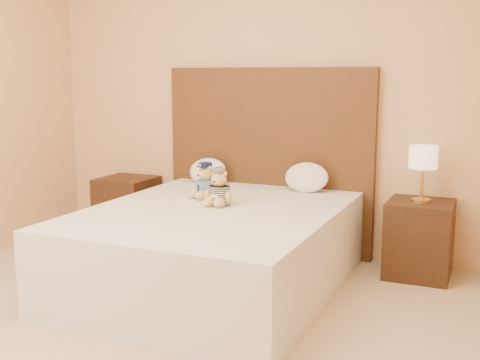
{
  "coord_description": "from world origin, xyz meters",
  "views": [
    {
      "loc": [
        1.76,
        -2.35,
        1.44
      ],
      "look_at": [
        0.08,
        1.45,
        0.71
      ],
      "focal_mm": 45.0,
      "sensor_mm": 36.0,
      "label": 1
    }
  ],
  "objects_px": {
    "lamp": "(423,160)",
    "pillow_left": "(208,170)",
    "nightstand_right": "(419,239)",
    "bed": "(214,248)",
    "pillow_right": "(307,176)",
    "nightstand_left": "(127,208)",
    "teddy_prisoner": "(219,188)",
    "teddy_police": "(206,181)"
  },
  "relations": [
    {
      "from": "lamp",
      "to": "pillow_right",
      "type": "bearing_deg",
      "value": 178.01
    },
    {
      "from": "teddy_police",
      "to": "nightstand_left",
      "type": "bearing_deg",
      "value": 177.84
    },
    {
      "from": "pillow_right",
      "to": "teddy_prisoner",
      "type": "bearing_deg",
      "value": -119.16
    },
    {
      "from": "pillow_left",
      "to": "nightstand_right",
      "type": "bearing_deg",
      "value": -1.0
    },
    {
      "from": "nightstand_right",
      "to": "teddy_prisoner",
      "type": "xyz_separation_m",
      "value": [
        -1.26,
        -0.69,
        0.4
      ]
    },
    {
      "from": "nightstand_right",
      "to": "pillow_right",
      "type": "height_order",
      "value": "pillow_right"
    },
    {
      "from": "bed",
      "to": "nightstand_left",
      "type": "height_order",
      "value": "same"
    },
    {
      "from": "nightstand_left",
      "to": "teddy_prisoner",
      "type": "height_order",
      "value": "teddy_prisoner"
    },
    {
      "from": "bed",
      "to": "pillow_right",
      "type": "distance_m",
      "value": 1.0
    },
    {
      "from": "lamp",
      "to": "pillow_right",
      "type": "relative_size",
      "value": 1.16
    },
    {
      "from": "bed",
      "to": "nightstand_right",
      "type": "bearing_deg",
      "value": 32.62
    },
    {
      "from": "nightstand_left",
      "to": "pillow_right",
      "type": "height_order",
      "value": "pillow_right"
    },
    {
      "from": "nightstand_left",
      "to": "teddy_prisoner",
      "type": "distance_m",
      "value": 1.47
    },
    {
      "from": "teddy_police",
      "to": "pillow_right",
      "type": "height_order",
      "value": "teddy_police"
    },
    {
      "from": "bed",
      "to": "nightstand_right",
      "type": "xyz_separation_m",
      "value": [
        1.25,
        0.8,
        -0.0
      ]
    },
    {
      "from": "teddy_prisoner",
      "to": "pillow_left",
      "type": "xyz_separation_m",
      "value": [
        -0.45,
        0.72,
        -0.01
      ]
    },
    {
      "from": "lamp",
      "to": "pillow_right",
      "type": "xyz_separation_m",
      "value": [
        -0.86,
        0.03,
        -0.18
      ]
    },
    {
      "from": "nightstand_right",
      "to": "pillow_left",
      "type": "xyz_separation_m",
      "value": [
        -1.72,
        0.03,
        0.39
      ]
    },
    {
      "from": "teddy_police",
      "to": "teddy_prisoner",
      "type": "xyz_separation_m",
      "value": [
        0.2,
        -0.19,
        -0.0
      ]
    },
    {
      "from": "nightstand_left",
      "to": "pillow_right",
      "type": "relative_size",
      "value": 1.59
    },
    {
      "from": "pillow_left",
      "to": "pillow_right",
      "type": "xyz_separation_m",
      "value": [
        0.85,
        0.0,
        0.01
      ]
    },
    {
      "from": "nightstand_left",
      "to": "lamp",
      "type": "xyz_separation_m",
      "value": [
        2.5,
        0.0,
        0.57
      ]
    },
    {
      "from": "teddy_police",
      "to": "pillow_right",
      "type": "relative_size",
      "value": 0.75
    },
    {
      "from": "teddy_prisoner",
      "to": "pillow_right",
      "type": "bearing_deg",
      "value": 64.6
    },
    {
      "from": "bed",
      "to": "pillow_left",
      "type": "xyz_separation_m",
      "value": [
        -0.47,
        0.83,
        0.39
      ]
    },
    {
      "from": "nightstand_right",
      "to": "teddy_police",
      "type": "distance_m",
      "value": 1.6
    },
    {
      "from": "nightstand_right",
      "to": "lamp",
      "type": "relative_size",
      "value": 1.38
    },
    {
      "from": "lamp",
      "to": "bed",
      "type": "bearing_deg",
      "value": -147.38
    },
    {
      "from": "nightstand_left",
      "to": "teddy_prisoner",
      "type": "bearing_deg",
      "value": -29.12
    },
    {
      "from": "nightstand_right",
      "to": "pillow_right",
      "type": "xyz_separation_m",
      "value": [
        -0.86,
        0.03,
        0.4
      ]
    },
    {
      "from": "bed",
      "to": "nightstand_right",
      "type": "distance_m",
      "value": 1.48
    },
    {
      "from": "lamp",
      "to": "pillow_left",
      "type": "relative_size",
      "value": 1.22
    },
    {
      "from": "nightstand_right",
      "to": "pillow_left",
      "type": "relative_size",
      "value": 1.68
    },
    {
      "from": "nightstand_left",
      "to": "pillow_right",
      "type": "distance_m",
      "value": 1.68
    },
    {
      "from": "lamp",
      "to": "pillow_left",
      "type": "bearing_deg",
      "value": 179.0
    },
    {
      "from": "bed",
      "to": "pillow_right",
      "type": "relative_size",
      "value": 5.79
    },
    {
      "from": "nightstand_left",
      "to": "teddy_police",
      "type": "bearing_deg",
      "value": -25.77
    },
    {
      "from": "bed",
      "to": "teddy_prisoner",
      "type": "distance_m",
      "value": 0.42
    },
    {
      "from": "bed",
      "to": "pillow_right",
      "type": "height_order",
      "value": "pillow_right"
    },
    {
      "from": "teddy_prisoner",
      "to": "pillow_left",
      "type": "bearing_deg",
      "value": 125.9
    },
    {
      "from": "nightstand_right",
      "to": "teddy_prisoner",
      "type": "bearing_deg",
      "value": -151.41
    },
    {
      "from": "nightstand_left",
      "to": "pillow_left",
      "type": "height_order",
      "value": "pillow_left"
    }
  ]
}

